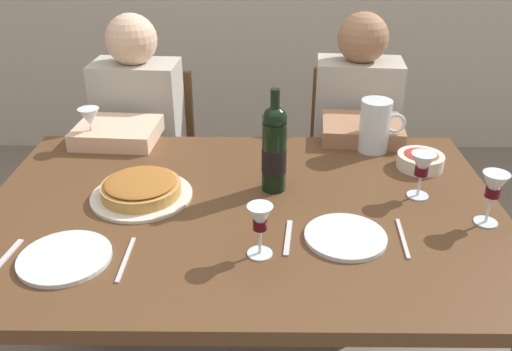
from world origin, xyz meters
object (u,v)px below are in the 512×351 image
(wine_bottle, at_px, (274,149))
(chair_left, at_px, (152,157))
(baked_tart, at_px, (141,189))
(wine_glass_spare, at_px, (260,221))
(wine_glass_right_diner, at_px, (422,167))
(diner_left, at_px, (135,156))
(wine_glass_centre, at_px, (494,188))
(salad_bowl, at_px, (420,160))
(dinner_plate_right_setting, at_px, (65,258))
(diner_right, at_px, (355,153))
(wine_glass_left_diner, at_px, (90,119))
(water_pitcher, at_px, (375,129))
(dinner_plate_left_setting, at_px, (345,237))
(chair_right, at_px, (349,155))
(dining_table, at_px, (243,233))

(wine_bottle, relative_size, chair_left, 0.37)
(baked_tart, height_order, chair_left, chair_left)
(wine_bottle, bearing_deg, wine_glass_spare, -96.90)
(wine_glass_right_diner, height_order, diner_left, diner_left)
(wine_glass_centre, bearing_deg, salad_bowl, 105.81)
(dinner_plate_right_setting, bearing_deg, baked_tart, 67.42)
(baked_tart, xyz_separation_m, diner_right, (0.74, 0.62, -0.17))
(wine_glass_left_diner, bearing_deg, water_pitcher, -1.49)
(water_pitcher, distance_m, wine_glass_left_diner, 0.99)
(dinner_plate_left_setting, xyz_separation_m, dinner_plate_right_setting, (-0.70, -0.10, 0.00))
(wine_glass_left_diner, relative_size, chair_right, 0.16)
(dining_table, xyz_separation_m, wine_glass_left_diner, (-0.55, 0.42, 0.20))
(wine_glass_centre, bearing_deg, diner_right, 107.16)
(dining_table, height_order, dinner_plate_left_setting, dinner_plate_left_setting)
(salad_bowl, xyz_separation_m, wine_glass_right_diner, (-0.05, -0.19, 0.07))
(chair_right, bearing_deg, wine_glass_centre, 107.47)
(baked_tart, bearing_deg, wine_glass_spare, -38.67)
(dinner_plate_left_setting, xyz_separation_m, chair_left, (-0.72, 1.03, -0.27))
(wine_glass_left_diner, height_order, dinner_plate_right_setting, wine_glass_left_diner)
(wine_glass_spare, bearing_deg, wine_glass_left_diner, 132.73)
(salad_bowl, height_order, diner_right, diner_right)
(salad_bowl, distance_m, wine_glass_spare, 0.72)
(salad_bowl, height_order, chair_left, chair_left)
(wine_glass_left_diner, distance_m, dinner_plate_left_setting, 1.01)
(baked_tart, relative_size, wine_glass_centre, 1.96)
(wine_bottle, distance_m, baked_tart, 0.41)
(dinner_plate_left_setting, bearing_deg, diner_left, 132.83)
(wine_bottle, relative_size, diner_right, 0.27)
(dinner_plate_left_setting, relative_size, chair_right, 0.25)
(dining_table, distance_m, wine_glass_spare, 0.30)
(baked_tart, xyz_separation_m, dinner_plate_left_setting, (0.58, -0.21, -0.02))
(wine_glass_spare, height_order, dinner_plate_right_setting, wine_glass_spare)
(diner_right, bearing_deg, baked_tart, 45.01)
(wine_glass_left_diner, xyz_separation_m, chair_right, (1.00, 0.49, -0.37))
(wine_glass_left_diner, bearing_deg, wine_glass_centre, -22.20)
(wine_glass_centre, bearing_deg, baked_tart, 172.30)
(wine_glass_left_diner, height_order, chair_left, wine_glass_left_diner)
(baked_tart, bearing_deg, dinner_plate_left_setting, -20.15)
(wine_glass_left_diner, bearing_deg, wine_glass_spare, -47.27)
(wine_glass_centre, bearing_deg, chair_left, 139.65)
(salad_bowl, xyz_separation_m, dinner_plate_left_setting, (-0.30, -0.41, -0.02))
(baked_tart, relative_size, chair_left, 0.34)
(wine_bottle, bearing_deg, wine_glass_right_diner, -5.45)
(wine_glass_centre, bearing_deg, dinner_plate_right_setting, -170.80)
(wine_glass_left_diner, xyz_separation_m, diner_left, (0.09, 0.21, -0.25))
(wine_glass_centre, height_order, chair_left, wine_glass_centre)
(wine_bottle, distance_m, wine_glass_spare, 0.34)
(dining_table, bearing_deg, baked_tart, 170.21)
(salad_bowl, xyz_separation_m, wine_glass_spare, (-0.52, -0.48, 0.07))
(chair_left, bearing_deg, dinner_plate_right_setting, 94.88)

